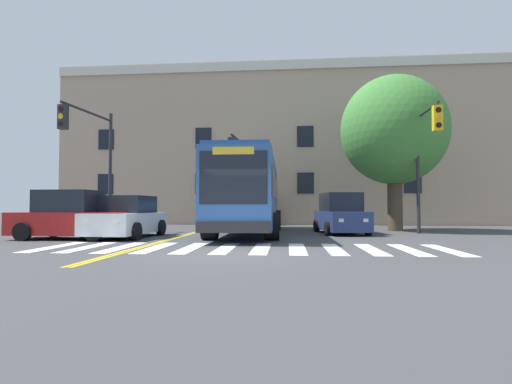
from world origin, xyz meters
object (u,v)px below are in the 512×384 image
object	(u,v)px
traffic_light_overhead	(242,165)
car_red_cross_street	(72,217)
traffic_light_near_corner	(425,146)
traffic_light_far_corner	(93,147)
car_black_behind_bus	(255,213)
car_white_near_lane	(127,218)
street_tree_curbside_large	(394,131)
city_bus	(249,193)
car_navy_far_lane	(341,215)

from	to	relation	value
traffic_light_overhead	car_red_cross_street	bearing A→B (deg)	-140.08
traffic_light_near_corner	traffic_light_far_corner	world-z (taller)	traffic_light_near_corner
car_red_cross_street	traffic_light_near_corner	bearing A→B (deg)	12.96
car_black_behind_bus	traffic_light_near_corner	world-z (taller)	traffic_light_near_corner
car_white_near_lane	traffic_light_overhead	size ratio (longest dim) A/B	0.91
traffic_light_overhead	street_tree_curbside_large	distance (m)	8.05
traffic_light_far_corner	car_black_behind_bus	bearing A→B (deg)	55.87
city_bus	traffic_light_overhead	xyz separation A→B (m)	(-0.50, 1.16, 1.43)
street_tree_curbside_large	car_black_behind_bus	bearing A→B (deg)	141.52
car_white_near_lane	car_red_cross_street	bearing A→B (deg)	-150.40
car_navy_far_lane	car_red_cross_street	bearing A→B (deg)	-158.97
car_black_behind_bus	car_red_cross_street	xyz separation A→B (m)	(-5.88, -12.50, 0.02)
city_bus	traffic_light_near_corner	size ratio (longest dim) A/B	2.00
car_red_cross_street	traffic_light_near_corner	size ratio (longest dim) A/B	0.74
car_white_near_lane	traffic_light_overhead	world-z (taller)	traffic_light_overhead
car_white_near_lane	car_red_cross_street	xyz separation A→B (m)	(-1.76, -1.00, 0.07)
city_bus	street_tree_curbside_large	world-z (taller)	street_tree_curbside_large
car_white_near_lane	street_tree_curbside_large	world-z (taller)	street_tree_curbside_large
car_white_near_lane	car_navy_far_lane	size ratio (longest dim) A/B	1.00
car_black_behind_bus	traffic_light_overhead	size ratio (longest dim) A/B	0.85
car_navy_far_lane	car_black_behind_bus	world-z (taller)	car_navy_far_lane
traffic_light_overhead	street_tree_curbside_large	world-z (taller)	street_tree_curbside_large
car_white_near_lane	car_black_behind_bus	world-z (taller)	car_black_behind_bus
street_tree_curbside_large	car_white_near_lane	bearing A→B (deg)	-155.64
car_navy_far_lane	street_tree_curbside_large	distance (m)	5.71
traffic_light_near_corner	traffic_light_overhead	bearing A→B (deg)	168.44
car_white_near_lane	car_red_cross_street	size ratio (longest dim) A/B	0.99
city_bus	car_black_behind_bus	distance (m)	8.79
car_black_behind_bus	traffic_light_overhead	distance (m)	7.95
car_navy_far_lane	traffic_light_near_corner	world-z (taller)	traffic_light_near_corner
car_white_near_lane	traffic_light_overhead	xyz separation A→B (m)	(4.14, 3.94, 2.50)
traffic_light_near_corner	city_bus	bearing A→B (deg)	176.09
car_navy_far_lane	traffic_light_overhead	distance (m)	5.35
car_red_cross_street	street_tree_curbside_large	size ratio (longest dim) A/B	0.55
car_white_near_lane	car_navy_far_lane	xyz separation A→B (m)	(8.83, 3.07, 0.08)
city_bus	car_black_behind_bus	size ratio (longest dim) A/B	2.90
city_bus	traffic_light_overhead	distance (m)	1.90
traffic_light_near_corner	car_navy_far_lane	bearing A→B (deg)	166.97
car_black_behind_bus	street_tree_curbside_large	xyz separation A→B (m)	(7.72, -6.14, 4.31)
traffic_light_near_corner	traffic_light_far_corner	size ratio (longest dim) A/B	1.01
car_black_behind_bus	city_bus	bearing A→B (deg)	-86.61
street_tree_curbside_large	city_bus	bearing A→B (deg)	-160.29
traffic_light_overhead	traffic_light_far_corner	bearing A→B (deg)	-162.17
street_tree_curbside_large	traffic_light_far_corner	bearing A→B (deg)	-166.07
car_black_behind_bus	car_red_cross_street	bearing A→B (deg)	-115.20
city_bus	car_navy_far_lane	bearing A→B (deg)	3.97
car_navy_far_lane	street_tree_curbside_large	bearing A→B (deg)	37.23
car_white_near_lane	traffic_light_near_corner	size ratio (longest dim) A/B	0.73
car_white_near_lane	traffic_light_near_corner	distance (m)	12.95
car_red_cross_street	traffic_light_overhead	bearing A→B (deg)	39.92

